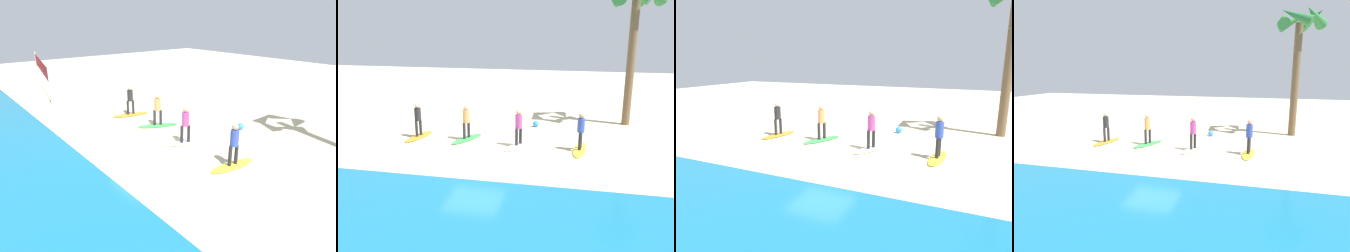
{
  "view_description": "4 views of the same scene",
  "coord_description": "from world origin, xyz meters",
  "views": [
    {
      "loc": [
        -11.25,
        7.35,
        5.44
      ],
      "look_at": [
        -1.07,
        -0.78,
        0.73
      ],
      "focal_mm": 32.75,
      "sensor_mm": 36.0,
      "label": 1
    },
    {
      "loc": [
        -4.53,
        14.42,
        5.42
      ],
      "look_at": [
        -1.37,
        -0.56,
        1.11
      ],
      "focal_mm": 38.62,
      "sensor_mm": 36.0,
      "label": 2
    },
    {
      "loc": [
        -5.82,
        10.43,
        3.84
      ],
      "look_at": [
        -1.02,
        -0.15,
        1.19
      ],
      "focal_mm": 31.66,
      "sensor_mm": 36.0,
      "label": 3
    },
    {
      "loc": [
        -4.96,
        12.85,
        4.1
      ],
      "look_at": [
        -1.3,
        -0.96,
        1.28
      ],
      "focal_mm": 31.04,
      "sensor_mm": 36.0,
      "label": 4
    }
  ],
  "objects": [
    {
      "name": "surfer_orange",
      "position": [
        3.26,
        -1.49,
        1.04
      ],
      "size": [
        0.32,
        0.45,
        1.64
      ],
      "color": "#232328",
      "rests_on": "surfboard_orange"
    },
    {
      "name": "surfer_green",
      "position": [
        0.81,
        -1.6,
        1.04
      ],
      "size": [
        0.32,
        0.43,
        1.64
      ],
      "color": "#232328",
      "rests_on": "surfboard_green"
    },
    {
      "name": "surfer_white",
      "position": [
        -1.83,
        -1.16,
        1.04
      ],
      "size": [
        0.32,
        0.43,
        1.64
      ],
      "color": "#232328",
      "rests_on": "surfboard_white"
    },
    {
      "name": "beach_ball",
      "position": [
        -2.19,
        -4.58,
        0.17
      ],
      "size": [
        0.35,
        0.35,
        0.35
      ],
      "primitive_type": "sphere",
      "color": "#338CE5",
      "rests_on": "ground"
    },
    {
      "name": "surfboard_yellow",
      "position": [
        -4.61,
        -1.1,
        0.04
      ],
      "size": [
        0.75,
        2.14,
        0.09
      ],
      "primitive_type": "ellipsoid",
      "rotation": [
        0.0,
        0.0,
        1.48
      ],
      "color": "yellow",
      "rests_on": "ground"
    },
    {
      "name": "surfer_yellow",
      "position": [
        -4.61,
        -1.1,
        1.04
      ],
      "size": [
        0.32,
        0.46,
        1.64
      ],
      "color": "#232328",
      "rests_on": "surfboard_yellow"
    },
    {
      "name": "ground_plane",
      "position": [
        0.0,
        0.0,
        0.0
      ],
      "size": [
        60.0,
        60.0,
        0.0
      ],
      "primitive_type": "plane",
      "color": "beige"
    },
    {
      "name": "surfboard_orange",
      "position": [
        3.26,
        -1.49,
        0.04
      ],
      "size": [
        0.99,
        2.17,
        0.09
      ],
      "primitive_type": "ellipsoid",
      "rotation": [
        0.0,
        0.0,
        1.36
      ],
      "color": "orange",
      "rests_on": "ground"
    },
    {
      "name": "palm_tree",
      "position": [
        -7.06,
        -6.14,
        6.19
      ],
      "size": [
        2.88,
        3.03,
        7.72
      ],
      "color": "brown",
      "rests_on": "ground"
    },
    {
      "name": "surfboard_green",
      "position": [
        0.81,
        -1.6,
        0.04
      ],
      "size": [
        1.37,
        2.15,
        0.09
      ],
      "primitive_type": "ellipsoid",
      "rotation": [
        0.0,
        0.0,
        1.15
      ],
      "color": "green",
      "rests_on": "ground"
    },
    {
      "name": "surfboard_white",
      "position": [
        -1.83,
        -1.16,
        0.04
      ],
      "size": [
        1.38,
        2.14,
        0.09
      ],
      "primitive_type": "ellipsoid",
      "rotation": [
        0.0,
        0.0,
        1.15
      ],
      "color": "white",
      "rests_on": "ground"
    }
  ]
}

